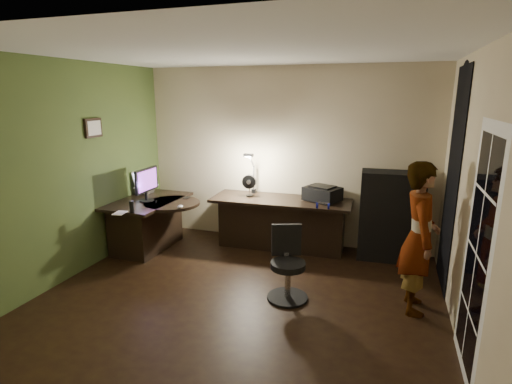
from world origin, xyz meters
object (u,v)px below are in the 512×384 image
(cabinet, at_px, (390,216))
(office_chair, at_px, (288,265))
(desk_right, at_px, (280,224))
(person, at_px, (419,238))
(desk_left, at_px, (149,224))
(monitor, at_px, (146,189))

(cabinet, relative_size, office_chair, 1.50)
(cabinet, height_order, office_chair, cabinet)
(desk_right, height_order, person, person)
(desk_left, relative_size, monitor, 2.47)
(cabinet, xyz_separation_m, person, (0.28, -1.35, 0.19))
(desk_left, relative_size, office_chair, 1.57)
(desk_left, xyz_separation_m, office_chair, (2.36, -0.85, 0.04))
(office_chair, distance_m, person, 1.43)
(desk_right, bearing_deg, person, -36.22)
(desk_right, xyz_separation_m, person, (1.84, -1.24, 0.43))
(cabinet, distance_m, person, 1.40)
(monitor, bearing_deg, desk_left, 109.58)
(desk_left, bearing_deg, cabinet, 13.37)
(desk_left, distance_m, cabinet, 3.52)
(desk_left, relative_size, cabinet, 1.05)
(cabinet, bearing_deg, monitor, -169.63)
(desk_left, distance_m, office_chair, 2.51)
(desk_left, xyz_separation_m, cabinet, (3.43, 0.74, 0.25))
(desk_right, xyz_separation_m, office_chair, (0.49, -1.48, 0.03))
(office_chair, bearing_deg, cabinet, 35.10)
(desk_left, distance_m, person, 3.79)
(person, bearing_deg, desk_left, 75.50)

